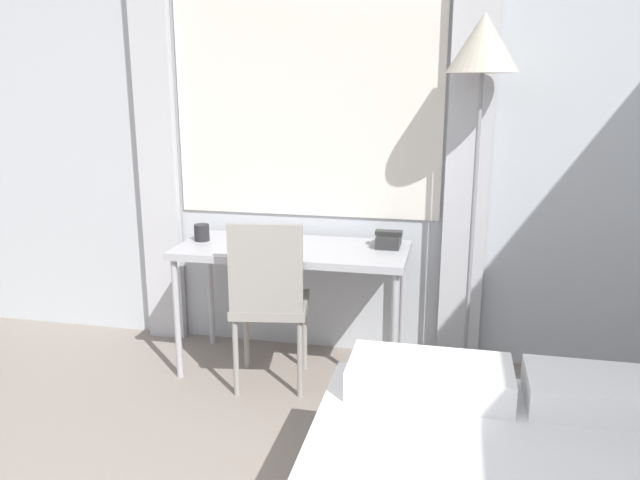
# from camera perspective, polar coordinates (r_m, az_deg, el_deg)

# --- Properties ---
(wall_back_with_window) EXTENTS (5.35, 0.13, 2.70)m
(wall_back_with_window) POSITION_cam_1_polar(r_m,az_deg,el_deg) (3.68, 3.18, 9.91)
(wall_back_with_window) COLOR silver
(wall_back_with_window) RESTS_ON ground_plane
(desk) EXTENTS (1.29, 0.57, 0.74)m
(desk) POSITION_cam_1_polar(r_m,az_deg,el_deg) (3.50, -2.52, -1.56)
(desk) COLOR #B2B2B7
(desk) RESTS_ON ground_plane
(desk_chair) EXTENTS (0.46, 0.46, 0.94)m
(desk_chair) POSITION_cam_1_polar(r_m,az_deg,el_deg) (3.33, -4.70, -5.02)
(desk_chair) COLOR gray
(desk_chair) RESTS_ON ground_plane
(standing_lamp) EXTENTS (0.37, 0.37, 1.97)m
(standing_lamp) POSITION_cam_1_polar(r_m,az_deg,el_deg) (3.34, 14.63, 15.32)
(standing_lamp) COLOR #4C4C51
(standing_lamp) RESTS_ON ground_plane
(telephone) EXTENTS (0.15, 0.18, 0.09)m
(telephone) POSITION_cam_1_polar(r_m,az_deg,el_deg) (3.50, 6.30, 0.03)
(telephone) COLOR #2D2D2D
(telephone) RESTS_ON desk
(book) EXTENTS (0.29, 0.17, 0.02)m
(book) POSITION_cam_1_polar(r_m,az_deg,el_deg) (3.46, -4.56, -0.51)
(book) COLOR maroon
(book) RESTS_ON desk
(mug) EXTENTS (0.09, 0.09, 0.10)m
(mug) POSITION_cam_1_polar(r_m,az_deg,el_deg) (3.67, -10.75, 0.67)
(mug) COLOR #262628
(mug) RESTS_ON desk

